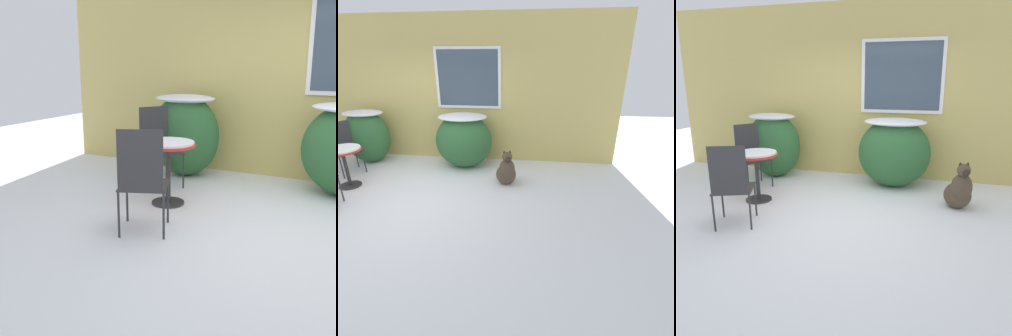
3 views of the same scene
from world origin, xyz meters
The scene contains 8 objects.
ground_plane centered at (0.00, 0.00, 0.00)m, with size 16.00×16.00×0.00m, color white.
house_wall centered at (0.04, 2.20, 1.61)m, with size 8.00×0.10×3.18m.
shrub_left centered at (-1.69, 1.65, 0.64)m, with size 1.05×0.78×1.22m.
shrub_middle centered at (0.62, 1.64, 0.63)m, with size 1.25×0.97×1.19m.
patio_table centered at (-1.32, 0.35, 0.61)m, with size 0.65×0.65×0.77m.
patio_chair_near_table centered at (-1.81, 1.01, 0.58)m, with size 0.66×0.66×1.08m.
patio_chair_far_side centered at (-1.13, -0.58, 0.58)m, with size 0.62×0.62×1.08m.
dog centered at (1.67, 0.82, 0.27)m, with size 0.49×0.61×0.72m.
Camera 3 is at (1.25, -3.95, 1.84)m, focal length 35.00 mm.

